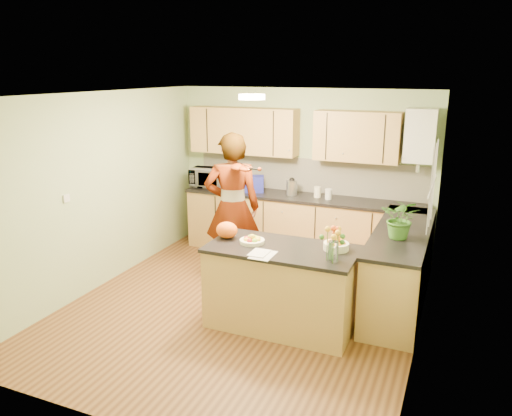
% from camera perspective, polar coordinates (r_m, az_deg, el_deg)
% --- Properties ---
extents(floor, '(4.50, 4.50, 0.00)m').
position_cam_1_polar(floor, '(6.10, -1.57, -11.30)').
color(floor, '#512F17').
rests_on(floor, ground).
extents(ceiling, '(4.00, 4.50, 0.02)m').
position_cam_1_polar(ceiling, '(5.46, -1.77, 12.85)').
color(ceiling, silver).
rests_on(ceiling, wall_back).
extents(wall_back, '(4.00, 0.02, 2.50)m').
position_cam_1_polar(wall_back, '(7.70, 5.30, 4.18)').
color(wall_back, '#95AD7B').
rests_on(wall_back, floor).
extents(wall_front, '(4.00, 0.02, 2.50)m').
position_cam_1_polar(wall_front, '(3.83, -15.85, -8.17)').
color(wall_front, '#95AD7B').
rests_on(wall_front, floor).
extents(wall_left, '(0.02, 4.50, 2.50)m').
position_cam_1_polar(wall_left, '(6.71, -17.42, 1.84)').
color(wall_left, '#95AD7B').
rests_on(wall_left, floor).
extents(wall_right, '(0.02, 4.50, 2.50)m').
position_cam_1_polar(wall_right, '(5.19, 18.91, -2.20)').
color(wall_right, '#95AD7B').
rests_on(wall_right, floor).
extents(back_counter, '(3.64, 0.62, 0.94)m').
position_cam_1_polar(back_counter, '(7.59, 5.18, -2.06)').
color(back_counter, '#A68142').
rests_on(back_counter, floor).
extents(right_counter, '(0.62, 2.24, 0.94)m').
position_cam_1_polar(right_counter, '(6.26, 16.16, -6.50)').
color(right_counter, '#A68142').
rests_on(right_counter, floor).
extents(splashback, '(3.60, 0.02, 0.52)m').
position_cam_1_polar(splashback, '(7.67, 5.97, 3.74)').
color(splashback, silver).
rests_on(splashback, back_counter).
extents(upper_cabinets, '(3.20, 0.34, 0.70)m').
position_cam_1_polar(upper_cabinets, '(7.50, 3.72, 8.56)').
color(upper_cabinets, '#A68142').
rests_on(upper_cabinets, wall_back).
extents(boiler, '(0.40, 0.30, 0.86)m').
position_cam_1_polar(boiler, '(7.12, 18.29, 7.83)').
color(boiler, silver).
rests_on(boiler, wall_back).
extents(window_right, '(0.01, 1.30, 1.05)m').
position_cam_1_polar(window_right, '(5.69, 19.58, 2.40)').
color(window_right, silver).
rests_on(window_right, wall_right).
extents(light_switch, '(0.02, 0.09, 0.09)m').
position_cam_1_polar(light_switch, '(6.26, -20.85, 1.05)').
color(light_switch, silver).
rests_on(light_switch, wall_left).
extents(ceiling_lamp, '(0.30, 0.30, 0.07)m').
position_cam_1_polar(ceiling_lamp, '(5.73, -0.49, 12.59)').
color(ceiling_lamp, '#FFEABF').
rests_on(ceiling_lamp, ceiling).
extents(peninsula_island, '(1.60, 0.82, 0.92)m').
position_cam_1_polar(peninsula_island, '(5.53, 2.94, -8.97)').
color(peninsula_island, '#A68142').
rests_on(peninsula_island, floor).
extents(fruit_dish, '(0.27, 0.27, 0.10)m').
position_cam_1_polar(fruit_dish, '(5.47, -0.44, -3.64)').
color(fruit_dish, '#F1E8C0').
rests_on(fruit_dish, peninsula_island).
extents(orange_bowl, '(0.27, 0.27, 0.16)m').
position_cam_1_polar(orange_bowl, '(5.33, 9.15, -4.06)').
color(orange_bowl, '#F1E8C0').
rests_on(orange_bowl, peninsula_island).
extents(flower_vase, '(0.24, 0.24, 0.45)m').
position_cam_1_polar(flower_vase, '(4.94, 8.91, -2.77)').
color(flower_vase, silver).
rests_on(flower_vase, peninsula_island).
extents(orange_bag, '(0.31, 0.29, 0.19)m').
position_cam_1_polar(orange_bag, '(5.63, -3.35, -2.53)').
color(orange_bag, orange).
rests_on(orange_bag, peninsula_island).
extents(papers, '(0.22, 0.30, 0.01)m').
position_cam_1_polar(papers, '(5.13, 0.81, -5.36)').
color(papers, silver).
rests_on(papers, peninsula_island).
extents(violinist, '(0.86, 0.73, 2.00)m').
position_cam_1_polar(violinist, '(6.57, -2.72, 0.01)').
color(violinist, '#EBAC90').
rests_on(violinist, floor).
extents(violin, '(0.69, 0.60, 0.17)m').
position_cam_1_polar(violin, '(6.16, -1.99, 4.70)').
color(violin, '#511805').
rests_on(violin, violinist).
extents(microwave, '(0.58, 0.42, 0.30)m').
position_cam_1_polar(microwave, '(8.03, -5.46, 3.48)').
color(microwave, silver).
rests_on(microwave, back_counter).
extents(blue_box, '(0.36, 0.32, 0.24)m').
position_cam_1_polar(blue_box, '(7.68, -0.26, 2.78)').
color(blue_box, navy).
rests_on(blue_box, back_counter).
extents(kettle, '(0.16, 0.16, 0.31)m').
position_cam_1_polar(kettle, '(7.48, 4.12, 2.44)').
color(kettle, silver).
rests_on(kettle, back_counter).
extents(jar_cream, '(0.12, 0.12, 0.16)m').
position_cam_1_polar(jar_cream, '(7.39, 7.04, 1.82)').
color(jar_cream, '#F1E8C0').
rests_on(jar_cream, back_counter).
extents(jar_white, '(0.12, 0.12, 0.15)m').
position_cam_1_polar(jar_white, '(7.30, 8.28, 1.58)').
color(jar_white, silver).
rests_on(jar_white, back_counter).
extents(potted_plant, '(0.46, 0.41, 0.46)m').
position_cam_1_polar(potted_plant, '(5.73, 16.27, -1.16)').
color(potted_plant, '#397125').
rests_on(potted_plant, right_counter).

